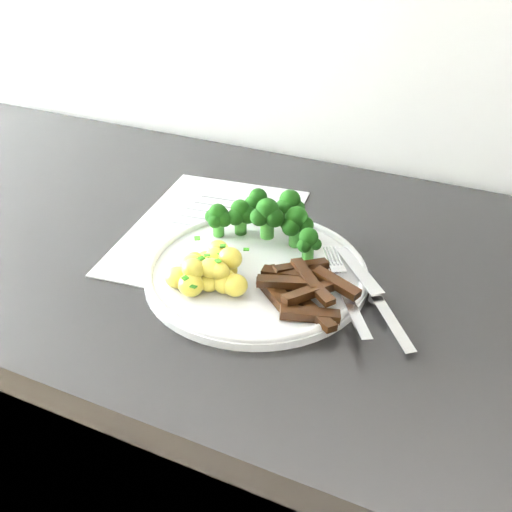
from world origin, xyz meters
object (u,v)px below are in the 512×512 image
Objects in this scene: fork at (347,294)px; broccoli at (269,216)px; potatoes at (209,272)px; beef_strips at (299,286)px; plate at (256,271)px; recipe_paper at (211,230)px; knife at (382,308)px; counter at (255,475)px.

broccoli is at bearing 147.66° from fork.
potatoes is 0.11m from beef_strips.
plate is 1.67× the size of broccoli.
recipe_paper is 1.18× the size of plate.
fork is at bearing -6.27° from plate.
plate is at bearing 176.69° from knife.
knife is at bearing 5.51° from fork.
potatoes is at bearing -130.48° from plate.
beef_strips is 0.75× the size of knife.
broccoli is (0.01, 0.03, 0.51)m from counter.
beef_strips is at bearing -49.97° from broccoli.
knife is (0.18, -0.08, -0.04)m from broccoli.
fork is (0.12, -0.01, 0.01)m from plate.
recipe_paper is 1.96× the size of knife.
counter is 8.90× the size of plate.
broccoli is 0.20m from knife.
recipe_paper is 0.10m from broccoli.
plate reaches higher than counter.
potatoes is 0.70× the size of knife.
counter is 15.14× the size of fork.
recipe_paper is at bearing 144.53° from plate.
potatoes reaches higher than counter.
fork is at bearing 11.93° from potatoes.
fork is at bearing -32.34° from broccoli.
recipe_paper is 2.60× the size of beef_strips.
beef_strips is 0.77× the size of fork.
potatoes is (-0.04, -0.05, 0.02)m from plate.
broccoli reaches higher than plate.
fork is 0.04m from knife.
broccoli is 1.32× the size of beef_strips.
potatoes is at bearing -102.09° from broccoli.
broccoli is at bearing 73.12° from counter.
beef_strips is (0.07, -0.02, 0.01)m from plate.
counter is 0.50m from beef_strips.
plate is 1.66× the size of knife.
plate is 0.06m from potatoes.
knife is (0.09, 0.01, -0.01)m from beef_strips.
broccoli is 0.16m from fork.
potatoes reaches higher than beef_strips.
recipe_paper is at bearing 117.76° from potatoes.
recipe_paper is at bearing 158.73° from fork.
plate is 0.07m from beef_strips.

